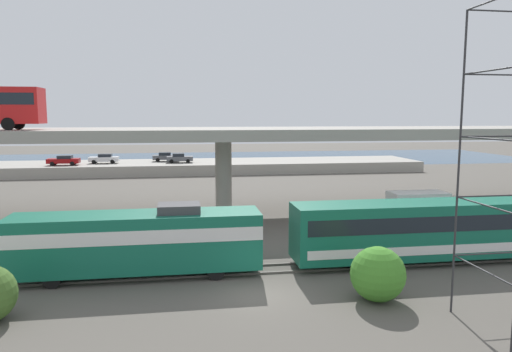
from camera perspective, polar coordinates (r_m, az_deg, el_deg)
ground_plane at (r=25.24m, az=0.18°, el=-14.17°), size 260.00×260.00×0.00m
rail_strip_near at (r=28.24m, az=-0.88°, el=-11.66°), size 110.00×0.12×0.12m
rail_strip_far at (r=29.64m, az=-1.28°, el=-10.73°), size 110.00×0.12×0.12m
train_locomotive at (r=28.29m, az=-15.49°, el=-7.38°), size 15.06×3.04×4.18m
train_coach_lead at (r=33.06m, az=23.36°, el=-5.65°), size 21.75×3.04×3.86m
highway_overpass at (r=43.39m, az=-3.96°, el=4.85°), size 96.00×10.92×8.06m
service_truck_west at (r=41.42m, az=19.89°, el=-3.71°), size 6.80×2.46×3.04m
pier_parking_lot at (r=78.73m, az=-6.09°, el=1.14°), size 70.62×12.14×1.67m
parked_car_0 at (r=77.92m, az=-22.07°, el=1.77°), size 4.64×1.94×1.50m
parked_car_1 at (r=78.91m, az=-17.76°, el=2.02°), size 4.52×1.92×1.50m
parked_car_2 at (r=77.07m, az=-9.16°, el=2.16°), size 4.15×1.99×1.50m
parked_car_3 at (r=79.69m, az=-10.75°, el=2.29°), size 4.36×1.83×1.50m
harbor_water at (r=101.68m, az=-6.71°, el=2.05°), size 140.00×36.00×0.01m
shrub_right at (r=24.91m, az=14.41°, el=-11.33°), size 2.75×2.75×2.75m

